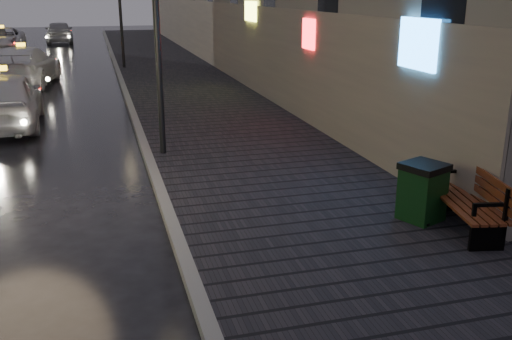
{
  "coord_description": "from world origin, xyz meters",
  "views": [
    {
      "loc": [
        0.51,
        -6.72,
        3.71
      ],
      "look_at": [
        2.95,
        2.01,
        0.85
      ],
      "focal_mm": 40.0,
      "sensor_mm": 36.0,
      "label": 1
    }
  ],
  "objects": [
    {
      "name": "taxi_mid",
      "position": [
        -2.32,
        18.26,
        0.79
      ],
      "size": [
        2.89,
        5.68,
        1.58
      ],
      "primitive_type": "imported",
      "rotation": [
        0.0,
        0.0,
        3.01
      ],
      "color": "white",
      "rests_on": "ground"
    },
    {
      "name": "curb",
      "position": [
        1.5,
        21.0,
        0.07
      ],
      "size": [
        0.2,
        58.0,
        0.15
      ],
      "primitive_type": "cube",
      "color": "slate",
      "rests_on": "ground"
    },
    {
      "name": "ground",
      "position": [
        0.0,
        0.0,
        0.0
      ],
      "size": [
        120.0,
        120.0,
        0.0
      ],
      "primitive_type": "plane",
      "color": "black",
      "rests_on": "ground"
    },
    {
      "name": "lamp_near",
      "position": [
        1.85,
        6.0,
        3.49
      ],
      "size": [
        0.36,
        0.36,
        5.28
      ],
      "color": "black",
      "rests_on": "sidewalk"
    },
    {
      "name": "bench",
      "position": [
        5.92,
        0.31,
        0.62
      ],
      "size": [
        1.0,
        1.94,
        0.95
      ],
      "rotation": [
        0.0,
        0.0,
        -0.2
      ],
      "color": "black",
      "rests_on": "sidewalk"
    },
    {
      "name": "sidewalk",
      "position": [
        3.9,
        21.0,
        0.07
      ],
      "size": [
        4.6,
        58.0,
        0.15
      ],
      "primitive_type": "cube",
      "color": "black",
      "rests_on": "ground"
    },
    {
      "name": "trash_bin",
      "position": [
        5.41,
        0.86,
        0.63
      ],
      "size": [
        0.81,
        0.81,
        0.95
      ],
      "rotation": [
        0.0,
        0.0,
        0.4
      ],
      "color": "black",
      "rests_on": "sidewalk"
    },
    {
      "name": "taxi_far",
      "position": [
        -5.09,
        33.56,
        0.74
      ],
      "size": [
        2.56,
        5.37,
        1.48
      ],
      "primitive_type": "imported",
      "rotation": [
        0.0,
        0.0,
        0.02
      ],
      "color": "silver",
      "rests_on": "ground"
    },
    {
      "name": "car_far",
      "position": [
        -1.88,
        38.8,
        0.8
      ],
      "size": [
        2.09,
        4.77,
        1.6
      ],
      "primitive_type": "imported",
      "rotation": [
        0.0,
        0.0,
        3.18
      ],
      "color": "#9C9DA4",
      "rests_on": "ground"
    },
    {
      "name": "taxi_near",
      "position": [
        -2.03,
        10.38,
        0.8
      ],
      "size": [
        2.04,
        4.76,
        1.6
      ],
      "primitive_type": "imported",
      "rotation": [
        0.0,
        0.0,
        3.17
      ],
      "color": "silver",
      "rests_on": "ground"
    }
  ]
}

